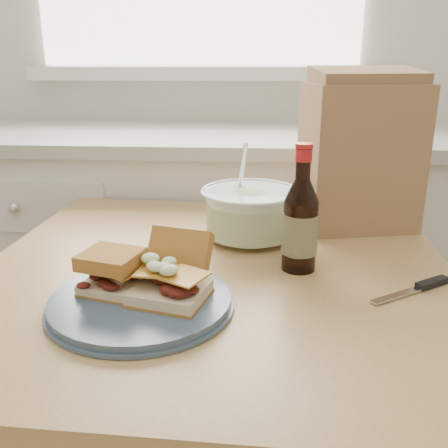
# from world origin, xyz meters

# --- Properties ---
(wall_back) EXTENTS (4.00, 0.02, 2.70)m
(wall_back) POSITION_xyz_m (0.00, 2.00, 1.35)
(wall_back) COLOR silver
(wall_back) RESTS_ON ground
(cabinet_run) EXTENTS (2.50, 0.64, 0.94)m
(cabinet_run) POSITION_xyz_m (-0.00, 1.70, 0.47)
(cabinet_run) COLOR white
(cabinet_run) RESTS_ON ground
(dining_table) EXTENTS (0.97, 0.97, 0.78)m
(dining_table) POSITION_xyz_m (0.15, 0.90, 0.67)
(dining_table) COLOR tan
(dining_table) RESTS_ON ground
(plate) EXTENTS (0.30, 0.30, 0.02)m
(plate) POSITION_xyz_m (0.04, 0.73, 0.79)
(plate) COLOR #3D5063
(plate) RESTS_ON dining_table
(sandwich_left) EXTENTS (0.11, 0.11, 0.07)m
(sandwich_left) POSITION_xyz_m (-0.01, 0.75, 0.84)
(sandwich_left) COLOR beige
(sandwich_left) RESTS_ON plate
(sandwich_right) EXTENTS (0.14, 0.18, 0.10)m
(sandwich_right) POSITION_xyz_m (0.09, 0.75, 0.84)
(sandwich_right) COLOR beige
(sandwich_right) RESTS_ON plate
(coleslaw_bowl) EXTENTS (0.22, 0.22, 0.22)m
(coleslaw_bowl) POSITION_xyz_m (0.21, 1.08, 0.84)
(coleslaw_bowl) COLOR white
(coleslaw_bowl) RESTS_ON dining_table
(beer_bottle) EXTENTS (0.07, 0.07, 0.25)m
(beer_bottle) POSITION_xyz_m (0.31, 0.91, 0.88)
(beer_bottle) COLOR black
(beer_bottle) RESTS_ON dining_table
(knife) EXTENTS (0.16, 0.12, 0.01)m
(knife) POSITION_xyz_m (0.53, 0.84, 0.79)
(knife) COLOR silver
(knife) RESTS_ON dining_table
(paper_bag) EXTENTS (0.29, 0.22, 0.34)m
(paper_bag) POSITION_xyz_m (0.47, 1.19, 0.95)
(paper_bag) COLOR #926B46
(paper_bag) RESTS_ON dining_table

